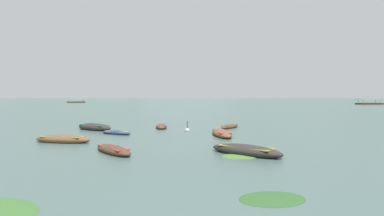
{
  "coord_description": "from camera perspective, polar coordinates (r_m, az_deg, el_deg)",
  "views": [
    {
      "loc": [
        -0.35,
        -5.52,
        3.15
      ],
      "look_at": [
        -0.2,
        54.61,
        1.01
      ],
      "focal_mm": 27.98,
      "sensor_mm": 36.0,
      "label": 1
    }
  ],
  "objects": [
    {
      "name": "ferry_1",
      "position": [
        152.79,
        30.59,
        0.74
      ],
      "size": [
        11.44,
        5.49,
        2.54
      ],
      "color": "#4C3323",
      "rests_on": "ground"
    },
    {
      "name": "rowboat_2",
      "position": [
        22.97,
        -23.55,
        -5.5
      ],
      "size": [
        4.35,
        2.15,
        0.66
      ],
      "color": "brown",
      "rests_on": "ground"
    },
    {
      "name": "rowboat_6",
      "position": [
        24.74,
        5.53,
        -4.83
      ],
      "size": [
        1.86,
        4.7,
        0.63
      ],
      "color": "brown",
      "rests_on": "ground"
    },
    {
      "name": "rowboat_7",
      "position": [
        31.0,
        7.06,
        -3.51
      ],
      "size": [
        2.66,
        3.44,
        0.51
      ],
      "color": "brown",
      "rests_on": "ground"
    },
    {
      "name": "rowboat_5",
      "position": [
        17.73,
        -14.93,
        -7.73
      ],
      "size": [
        3.21,
        3.59,
        0.52
      ],
      "color": "#4C3323",
      "rests_on": "ground"
    },
    {
      "name": "mooring_buoy",
      "position": [
        27.65,
        -1.05,
        -4.29
      ],
      "size": [
        0.45,
        0.45,
        1.11
      ],
      "color": "silver",
      "rests_on": "ground"
    },
    {
      "name": "ground_plane",
      "position": [
        1505.53,
        -0.12,
        1.92
      ],
      "size": [
        6000.0,
        6000.0,
        0.0
      ],
      "primitive_type": "plane",
      "color": "#425B56"
    },
    {
      "name": "rowboat_4",
      "position": [
        16.96,
        10.07,
        -7.98
      ],
      "size": [
        4.21,
        3.86,
        0.68
      ],
      "color": "#2D2826",
      "rests_on": "ground"
    },
    {
      "name": "rowboat_1",
      "position": [
        31.01,
        -6.0,
        -3.5
      ],
      "size": [
        1.51,
        3.78,
        0.53
      ],
      "color": "brown",
      "rests_on": "ground"
    },
    {
      "name": "weed_patch_2",
      "position": [
        9.98,
        14.93,
        -16.44
      ],
      "size": [
        2.36,
        1.84,
        0.14
      ],
      "primitive_type": "ellipsoid",
      "rotation": [
        0.0,
        0.0,
        1.76
      ],
      "color": "#2D5628",
      "rests_on": "ground"
    },
    {
      "name": "ferry_0",
      "position": [
        186.8,
        -21.36,
        1.07
      ],
      "size": [
        10.87,
        7.62,
        2.54
      ],
      "color": "#4C3323",
      "rests_on": "ground"
    },
    {
      "name": "mountain_2",
      "position": [
        2157.43,
        -2.86,
        6.67
      ],
      "size": [
        1312.62,
        1312.62,
        354.79
      ],
      "primitive_type": "cone",
      "color": "slate",
      "rests_on": "ground"
    },
    {
      "name": "rowboat_3",
      "position": [
        26.43,
        -14.38,
        -4.6
      ],
      "size": [
        3.05,
        2.09,
        0.4
      ],
      "color": "navy",
      "rests_on": "ground"
    },
    {
      "name": "mountain_3",
      "position": [
        2602.47,
        13.81,
        7.05
      ],
      "size": [
        1699.76,
        1699.76,
        465.8
      ],
      "primitive_type": "cone",
      "color": "#56665B",
      "rests_on": "ground"
    },
    {
      "name": "weed_patch_1",
      "position": [
        16.39,
        9.13,
        -9.08
      ],
      "size": [
        2.33,
        1.91,
        0.14
      ],
      "primitive_type": "ellipsoid",
      "rotation": [
        0.0,
        0.0,
        0.19
      ],
      "color": "#477033",
      "rests_on": "ground"
    },
    {
      "name": "rowboat_0",
      "position": [
        30.63,
        -18.26,
        -3.51
      ],
      "size": [
        4.59,
        3.87,
        0.79
      ],
      "color": "#2D2826",
      "rests_on": "ground"
    },
    {
      "name": "mountain_1",
      "position": [
        2363.21,
        -17.9,
        7.36
      ],
      "size": [
        1679.9,
        1679.9,
        452.38
      ],
      "primitive_type": "cone",
      "color": "#56665B",
      "rests_on": "ground"
    }
  ]
}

